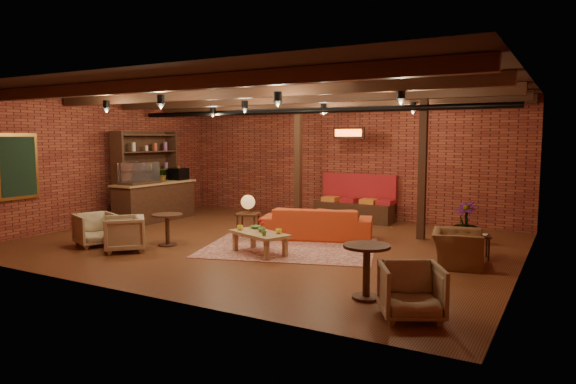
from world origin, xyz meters
The scene contains 29 objects.
floor centered at (0.00, 0.00, 0.00)m, with size 10.00×10.00×0.00m, color #3F1E0F.
ceiling centered at (0.00, 0.00, 3.20)m, with size 10.00×8.00×0.02m, color black.
wall_back centered at (0.00, 4.00, 1.60)m, with size 10.00×0.02×3.20m, color maroon.
wall_front centered at (0.00, -4.00, 1.60)m, with size 10.00×0.02×3.20m, color maroon.
wall_left centered at (-5.00, 0.00, 1.60)m, with size 0.02×8.00×3.20m, color maroon.
wall_right centered at (5.00, 0.00, 1.60)m, with size 0.02×8.00×3.20m, color maroon.
ceiling_beams centered at (0.00, 0.00, 3.08)m, with size 9.80×6.40×0.22m, color black, non-canonical shape.
ceiling_pipe centered at (0.00, 1.60, 2.85)m, with size 0.12×0.12×9.60m, color black.
post_left centered at (-0.60, 2.60, 1.60)m, with size 0.16×0.16×3.20m, color black.
post_right centered at (2.80, 2.00, 1.60)m, with size 0.16×0.16×3.20m, color black.
service_counter centered at (-4.10, 1.00, 0.80)m, with size 0.80×2.50×1.60m, color black, non-canonical shape.
plant_counter centered at (-4.00, 1.20, 1.22)m, with size 0.35×0.39×0.30m, color #337F33.
shelving_hutch centered at (-4.50, 1.10, 1.20)m, with size 0.52×2.00×2.40m, color black, non-canonical shape.
chalkboard_menu centered at (-4.93, -2.30, 1.60)m, with size 0.08×0.96×1.46m, color black.
banquette centered at (0.60, 3.55, 0.50)m, with size 2.10×0.70×1.00m, color #A41B22, non-canonical shape.
service_sign centered at (0.60, 3.10, 2.35)m, with size 0.86×0.06×0.30m, color #FF5B19.
ceiling_spotlights centered at (0.00, 0.00, 2.86)m, with size 6.40×4.40×0.28m, color black, non-canonical shape.
rug centered at (0.72, -0.21, 0.01)m, with size 3.40×2.60×0.01m, color maroon.
sofa centered at (0.79, 0.90, 0.35)m, with size 2.40×0.94×0.70m, color #BA3A19.
coffee_table centered at (0.48, -0.98, 0.38)m, with size 1.37×1.02×0.67m.
side_table_lamp centered at (-0.52, 0.12, 0.75)m, with size 0.59×0.59×0.98m.
round_table_left centered at (-1.60, -1.26, 0.45)m, with size 0.63×0.63×0.66m.
armchair_a centered at (-2.89, -2.00, 0.37)m, with size 0.73×0.68×0.75m, color beige.
armchair_b centered at (-1.96, -2.09, 0.38)m, with size 0.75×0.70×0.77m, color beige.
armchair_right centered at (3.99, -0.10, 0.42)m, with size 0.96×0.62×0.84m, color brown.
side_table_book centered at (4.22, 0.68, 0.41)m, with size 0.49×0.49×0.46m.
round_table_right centered at (3.26, -2.60, 0.51)m, with size 0.65×0.65×0.76m.
armchair_far centered at (4.02, -3.06, 0.38)m, with size 0.73×0.69×0.75m, color beige.
plant_tall centered at (3.71, 2.14, 1.30)m, with size 1.46×1.46×2.60m, color #4C7F4C.
Camera 1 is at (5.71, -9.17, 2.23)m, focal length 32.00 mm.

